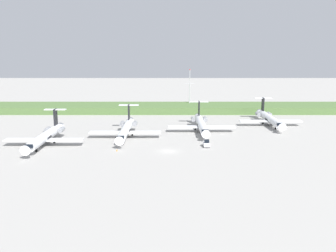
% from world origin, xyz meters
% --- Properties ---
extents(ground_plane, '(500.00, 500.00, 0.00)m').
position_xyz_m(ground_plane, '(0.00, 30.00, 0.00)').
color(ground_plane, '#9E9B96').
extents(grass_berm, '(320.00, 20.00, 3.11)m').
position_xyz_m(grass_berm, '(0.00, 67.90, 1.55)').
color(grass_berm, '#4C6B38').
rests_on(grass_berm, ground).
extents(regional_jet_nearest, '(22.81, 31.00, 9.00)m').
position_xyz_m(regional_jet_nearest, '(-36.12, 7.38, 2.54)').
color(regional_jet_nearest, silver).
rests_on(regional_jet_nearest, ground).
extents(regional_jet_second, '(22.81, 31.00, 9.00)m').
position_xyz_m(regional_jet_second, '(-13.58, 17.20, 2.54)').
color(regional_jet_second, silver).
rests_on(regional_jet_second, ground).
extents(regional_jet_third, '(22.81, 31.00, 9.00)m').
position_xyz_m(regional_jet_third, '(11.48, 25.77, 2.54)').
color(regional_jet_third, silver).
rests_on(regional_jet_third, ground).
extents(regional_jet_fourth, '(22.81, 31.00, 9.00)m').
position_xyz_m(regional_jet_fourth, '(37.94, 36.34, 2.54)').
color(regional_jet_fourth, silver).
rests_on(regional_jet_fourth, ground).
extents(antenna_mast, '(4.40, 0.50, 18.97)m').
position_xyz_m(antenna_mast, '(10.20, 73.40, 7.95)').
color(antenna_mast, '#B2B2B7').
rests_on(antenna_mast, ground).
extents(baggage_tug, '(1.72, 3.20, 2.30)m').
position_xyz_m(baggage_tug, '(11.09, 4.61, 1.00)').
color(baggage_tug, silver).
rests_on(baggage_tug, ground).
extents(safety_cone_front_marker, '(0.44, 0.44, 0.55)m').
position_xyz_m(safety_cone_front_marker, '(-14.13, 0.13, 0.28)').
color(safety_cone_front_marker, orange).
rests_on(safety_cone_front_marker, ground).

